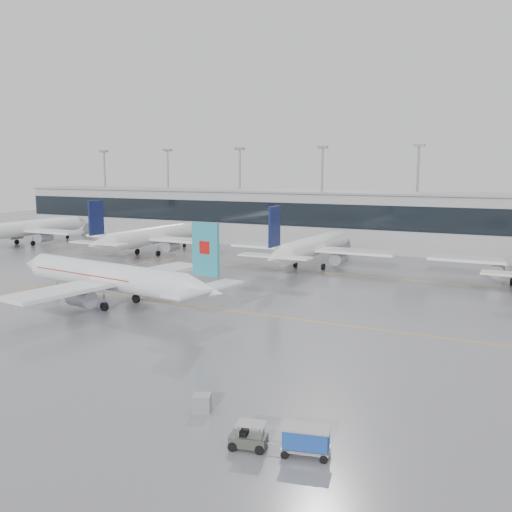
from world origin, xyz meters
The scene contains 15 objects.
ground centered at (0.00, 0.00, 0.00)m, with size 320.00×320.00×0.00m, color slate.
taxi_line_main centered at (0.00, 0.00, 0.01)m, with size 120.00×0.25×0.01m, color orange.
taxi_line_north centered at (0.00, 30.00, 0.01)m, with size 120.00×0.25×0.01m, color orange.
taxi_line_cross centered at (-30.00, 15.00, 0.01)m, with size 0.25×60.00×0.01m, color orange.
terminal centered at (0.00, 62.00, 6.00)m, with size 180.00×15.00×12.00m, color #9B9B9F.
terminal_glass centered at (0.00, 54.45, 7.50)m, with size 180.00×0.20×5.00m, color black.
terminal_roof centered at (0.00, 62.00, 12.20)m, with size 182.00×16.00×0.40m, color gray.
light_masts centered at (0.00, 68.00, 13.34)m, with size 156.40×1.00×22.60m.
air_canada_jet centered at (-12.01, -4.24, 3.62)m, with size 36.40×29.31×11.42m.
parked_jet_a centered at (-70.00, 33.69, 3.71)m, with size 29.64×36.96×11.72m.
parked_jet_b centered at (-35.00, 33.69, 3.71)m, with size 29.64×36.96×11.72m.
parked_jet_c centered at (0.00, 33.69, 3.71)m, with size 29.64×36.96×11.72m.
baggage_tug centered at (20.68, -29.81, 0.59)m, with size 3.51×1.90×1.67m.
baggage_cart centered at (24.19, -29.00, 1.05)m, with size 3.20×2.23×1.80m.
gse_unit centered at (15.23, -26.53, 0.63)m, with size 1.26×1.17×1.26m, color gray.
Camera 1 is at (36.10, -59.14, 17.08)m, focal length 40.00 mm.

